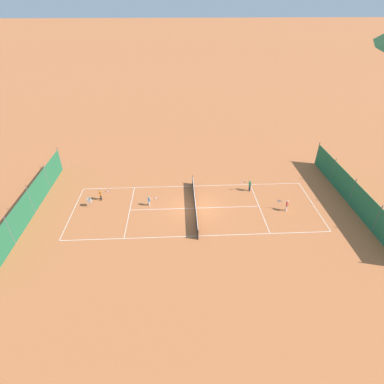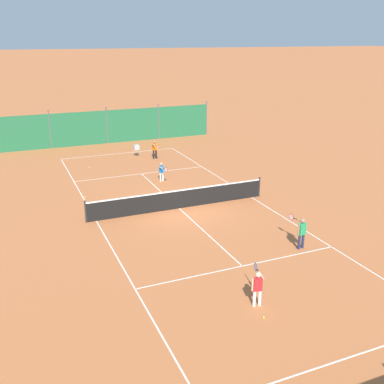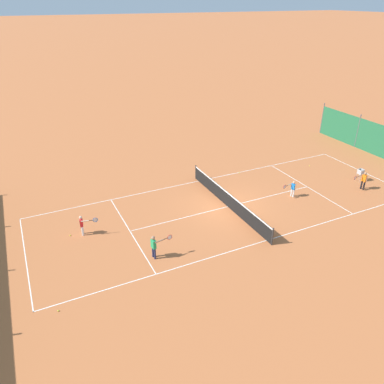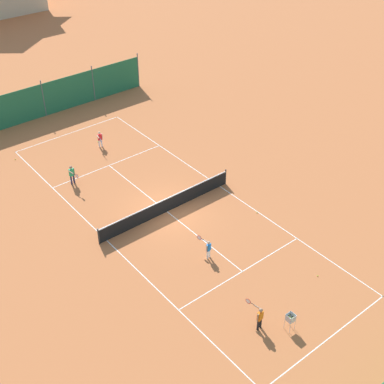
{
  "view_description": "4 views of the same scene",
  "coord_description": "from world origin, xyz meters",
  "px_view_note": "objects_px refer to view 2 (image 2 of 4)",
  "views": [
    {
      "loc": [
        23.75,
        -1.48,
        17.58
      ],
      "look_at": [
        -1.23,
        -0.23,
        1.1
      ],
      "focal_mm": 28.0,
      "sensor_mm": 36.0,
      "label": 1
    },
    {
      "loc": [
        7.48,
        19.27,
        8.05
      ],
      "look_at": [
        -0.62,
        0.18,
        0.83
      ],
      "focal_mm": 42.0,
      "sensor_mm": 36.0,
      "label": 2
    },
    {
      "loc": [
        -17.42,
        10.94,
        11.72
      ],
      "look_at": [
        1.66,
        1.71,
        0.65
      ],
      "focal_mm": 35.0,
      "sensor_mm": 36.0,
      "label": 3
    },
    {
      "loc": [
        -14.37,
        -20.14,
        19.06
      ],
      "look_at": [
        1.75,
        -0.15,
        0.7
      ],
      "focal_mm": 50.0,
      "sensor_mm": 36.0,
      "label": 4
    }
  ],
  "objects_px": {
    "player_near_service": "(301,231)",
    "ball_hopper": "(137,148)",
    "tennis_ball_alley_right": "(89,167)",
    "tennis_net": "(179,199)",
    "tennis_ball_near_corner": "(264,317)",
    "player_far_baseline": "(155,148)",
    "player_near_baseline": "(162,171)",
    "tennis_ball_far_corner": "(85,197)",
    "player_far_service": "(257,286)"
  },
  "relations": [
    {
      "from": "player_near_service",
      "to": "ball_hopper",
      "type": "xyz_separation_m",
      "value": [
        1.98,
        -16.37,
        -0.1
      ]
    },
    {
      "from": "player_near_service",
      "to": "ball_hopper",
      "type": "height_order",
      "value": "player_near_service"
    },
    {
      "from": "tennis_ball_alley_right",
      "to": "ball_hopper",
      "type": "bearing_deg",
      "value": -159.19
    },
    {
      "from": "tennis_net",
      "to": "tennis_ball_near_corner",
      "type": "height_order",
      "value": "tennis_net"
    },
    {
      "from": "player_near_service",
      "to": "player_far_baseline",
      "type": "bearing_deg",
      "value": -86.56
    },
    {
      "from": "tennis_net",
      "to": "player_far_baseline",
      "type": "bearing_deg",
      "value": -101.5
    },
    {
      "from": "player_near_service",
      "to": "player_far_baseline",
      "type": "relative_size",
      "value": 1.01
    },
    {
      "from": "player_near_baseline",
      "to": "player_far_baseline",
      "type": "relative_size",
      "value": 0.87
    },
    {
      "from": "tennis_net",
      "to": "tennis_ball_alley_right",
      "type": "bearing_deg",
      "value": -73.26
    },
    {
      "from": "player_near_baseline",
      "to": "player_far_baseline",
      "type": "xyz_separation_m",
      "value": [
        -1.25,
        -5.01,
        0.09
      ]
    },
    {
      "from": "tennis_ball_near_corner",
      "to": "tennis_ball_far_corner",
      "type": "distance_m",
      "value": 13.24
    },
    {
      "from": "tennis_net",
      "to": "tennis_ball_near_corner",
      "type": "relative_size",
      "value": 139.09
    },
    {
      "from": "tennis_ball_alley_right",
      "to": "tennis_ball_near_corner",
      "type": "bearing_deg",
      "value": 95.29
    },
    {
      "from": "player_far_baseline",
      "to": "ball_hopper",
      "type": "relative_size",
      "value": 1.44
    },
    {
      "from": "tennis_ball_far_corner",
      "to": "tennis_net",
      "type": "bearing_deg",
      "value": 139.87
    },
    {
      "from": "tennis_net",
      "to": "player_near_service",
      "type": "height_order",
      "value": "player_near_service"
    },
    {
      "from": "tennis_net",
      "to": "tennis_ball_near_corner",
      "type": "bearing_deg",
      "value": 84.02
    },
    {
      "from": "tennis_ball_near_corner",
      "to": "tennis_ball_alley_right",
      "type": "distance_m",
      "value": 18.61
    },
    {
      "from": "player_far_service",
      "to": "tennis_ball_far_corner",
      "type": "distance_m",
      "value": 12.6
    },
    {
      "from": "player_far_service",
      "to": "tennis_ball_far_corner",
      "type": "height_order",
      "value": "player_far_service"
    },
    {
      "from": "tennis_ball_far_corner",
      "to": "ball_hopper",
      "type": "relative_size",
      "value": 0.07
    },
    {
      "from": "player_far_service",
      "to": "player_near_service",
      "type": "distance_m",
      "value": 4.63
    },
    {
      "from": "tennis_ball_alley_right",
      "to": "ball_hopper",
      "type": "distance_m",
      "value": 3.9
    },
    {
      "from": "tennis_net",
      "to": "player_near_baseline",
      "type": "distance_m",
      "value": 4.53
    },
    {
      "from": "tennis_net",
      "to": "player_far_service",
      "type": "bearing_deg",
      "value": 84.71
    },
    {
      "from": "player_near_service",
      "to": "ball_hopper",
      "type": "distance_m",
      "value": 16.49
    },
    {
      "from": "player_near_baseline",
      "to": "player_near_service",
      "type": "height_order",
      "value": "player_near_service"
    },
    {
      "from": "player_far_baseline",
      "to": "tennis_ball_near_corner",
      "type": "height_order",
      "value": "player_far_baseline"
    },
    {
      "from": "player_far_service",
      "to": "player_near_service",
      "type": "bearing_deg",
      "value": -142.57
    },
    {
      "from": "player_near_service",
      "to": "player_near_baseline",
      "type": "bearing_deg",
      "value": -78.21
    },
    {
      "from": "player_far_baseline",
      "to": "ball_hopper",
      "type": "distance_m",
      "value": 1.38
    },
    {
      "from": "player_near_service",
      "to": "tennis_ball_alley_right",
      "type": "xyz_separation_m",
      "value": [
        5.58,
        -15.0,
        -0.72
      ]
    },
    {
      "from": "tennis_ball_near_corner",
      "to": "tennis_ball_alley_right",
      "type": "bearing_deg",
      "value": -84.71
    },
    {
      "from": "player_near_baseline",
      "to": "tennis_ball_near_corner",
      "type": "xyz_separation_m",
      "value": [
        1.68,
        13.99,
        -0.62
      ]
    },
    {
      "from": "tennis_ball_near_corner",
      "to": "player_far_baseline",
      "type": "bearing_deg",
      "value": -98.76
    },
    {
      "from": "player_far_baseline",
      "to": "player_far_service",
      "type": "bearing_deg",
      "value": 81.46
    },
    {
      "from": "player_near_baseline",
      "to": "tennis_ball_near_corner",
      "type": "bearing_deg",
      "value": 83.16
    },
    {
      "from": "player_near_baseline",
      "to": "player_far_baseline",
      "type": "distance_m",
      "value": 5.17
    },
    {
      "from": "player_far_baseline",
      "to": "tennis_net",
      "type": "bearing_deg",
      "value": 78.5
    },
    {
      "from": "player_near_service",
      "to": "player_far_baseline",
      "type": "xyz_separation_m",
      "value": [
        0.93,
        -15.47,
        -0.01
      ]
    },
    {
      "from": "tennis_net",
      "to": "player_near_baseline",
      "type": "relative_size",
      "value": 8.23
    },
    {
      "from": "tennis_net",
      "to": "player_near_baseline",
      "type": "xyz_separation_m",
      "value": [
        -0.68,
        -4.47,
        0.16
      ]
    },
    {
      "from": "player_far_baseline",
      "to": "tennis_ball_far_corner",
      "type": "relative_size",
      "value": 19.44
    },
    {
      "from": "tennis_net",
      "to": "tennis_ball_near_corner",
      "type": "distance_m",
      "value": 9.58
    },
    {
      "from": "tennis_ball_far_corner",
      "to": "ball_hopper",
      "type": "bearing_deg",
      "value": -124.89
    },
    {
      "from": "player_near_service",
      "to": "tennis_ball_alley_right",
      "type": "bearing_deg",
      "value": -69.61
    },
    {
      "from": "tennis_net",
      "to": "player_near_service",
      "type": "relative_size",
      "value": 7.05
    },
    {
      "from": "player_far_baseline",
      "to": "tennis_ball_alley_right",
      "type": "height_order",
      "value": "player_far_baseline"
    },
    {
      "from": "player_far_baseline",
      "to": "tennis_ball_near_corner",
      "type": "distance_m",
      "value": 19.24
    },
    {
      "from": "player_near_baseline",
      "to": "ball_hopper",
      "type": "height_order",
      "value": "player_near_baseline"
    }
  ]
}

